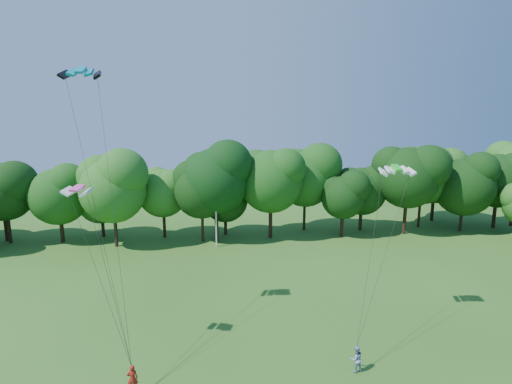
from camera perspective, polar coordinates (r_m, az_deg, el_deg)
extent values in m
cylinder|color=silver|center=(51.90, -5.72, -3.69)|extent=(0.19, 0.19, 7.79)
cube|color=silver|center=(51.10, -5.80, 0.33)|extent=(1.49, 0.60, 0.08)
imported|color=maroon|center=(28.39, -17.23, -24.10)|extent=(0.69, 0.48, 1.80)
imported|color=#99AAD5|center=(29.73, 14.11, -22.09)|extent=(1.00, 0.83, 1.86)
cube|color=#05899F|center=(31.78, -23.75, 15.67)|extent=(2.78, 1.33, 0.63)
cube|color=#1FCF26|center=(32.46, 19.46, 3.27)|extent=(2.74, 1.46, 0.46)
cube|color=#ED42A4|center=(28.43, -24.18, 0.50)|extent=(2.11, 1.49, 0.37)
cylinder|color=#322514|center=(64.22, -32.13, -4.16)|extent=(0.40, 0.40, 4.17)
ellipsoid|color=#184012|center=(63.18, -32.63, 0.66)|extent=(8.34, 8.34, 9.10)
cylinder|color=#342614|center=(54.73, -5.66, -4.51)|extent=(0.44, 0.44, 4.85)
ellipsoid|color=black|center=(53.38, -5.79, 2.12)|extent=(9.71, 9.71, 10.59)
cylinder|color=black|center=(70.79, 23.91, -1.97)|extent=(0.48, 0.48, 4.57)
ellipsoid|color=#235319|center=(69.79, 24.29, 2.86)|extent=(9.14, 9.14, 9.97)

